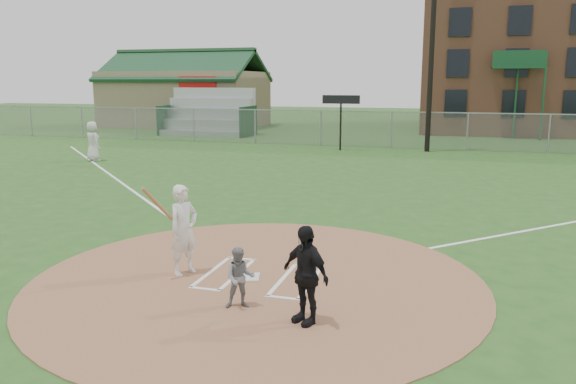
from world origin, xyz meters
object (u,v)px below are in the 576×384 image
(catcher, at_px, (240,278))
(ondeck_player, at_px, (93,141))
(batter_at_plate, at_px, (184,230))
(umpire, at_px, (305,274))
(home_plate, at_px, (248,277))

(catcher, xyz_separation_m, ondeck_player, (-12.86, 14.19, 0.39))
(ondeck_player, xyz_separation_m, batter_at_plate, (11.25, -12.96, -0.02))
(ondeck_player, relative_size, batter_at_plate, 1.03)
(catcher, height_order, batter_at_plate, batter_at_plate)
(umpire, height_order, batter_at_plate, batter_at_plate)
(home_plate, bearing_deg, catcher, -74.09)
(home_plate, distance_m, catcher, 1.47)
(batter_at_plate, bearing_deg, ondeck_player, 130.94)
(batter_at_plate, bearing_deg, catcher, -37.17)
(ondeck_player, bearing_deg, catcher, 161.75)
(catcher, distance_m, umpire, 1.22)
(home_plate, height_order, batter_at_plate, batter_at_plate)
(ondeck_player, distance_m, batter_at_plate, 17.16)
(umpire, distance_m, ondeck_player, 20.13)
(home_plate, xyz_separation_m, umpire, (1.54, -1.59, 0.75))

